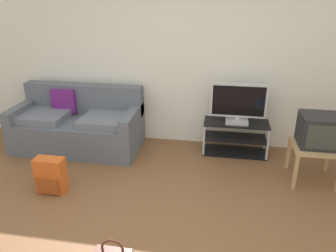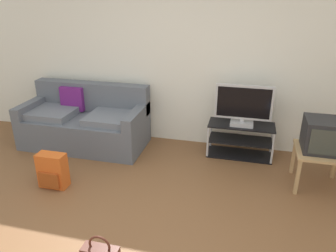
{
  "view_description": "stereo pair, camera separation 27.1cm",
  "coord_description": "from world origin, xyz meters",
  "px_view_note": "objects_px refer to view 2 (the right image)",
  "views": [
    {
      "loc": [
        0.62,
        -2.2,
        2.19
      ],
      "look_at": [
        0.05,
        1.22,
        0.73
      ],
      "focal_mm": 35.05,
      "sensor_mm": 36.0,
      "label": 1
    },
    {
      "loc": [
        0.89,
        -2.14,
        2.19
      ],
      "look_at": [
        0.05,
        1.22,
        0.73
      ],
      "focal_mm": 35.05,
      "sensor_mm": 36.0,
      "label": 2
    }
  ],
  "objects_px": {
    "tv_stand": "(240,140)",
    "flat_tv": "(243,106)",
    "backpack": "(53,171)",
    "couch": "(85,123)",
    "crt_tv": "(323,135)",
    "side_table": "(320,156)"
  },
  "relations": [
    {
      "from": "couch",
      "to": "flat_tv",
      "type": "relative_size",
      "value": 2.38
    },
    {
      "from": "side_table",
      "to": "flat_tv",
      "type": "bearing_deg",
      "value": 148.92
    },
    {
      "from": "backpack",
      "to": "couch",
      "type": "bearing_deg",
      "value": 102.35
    },
    {
      "from": "tv_stand",
      "to": "crt_tv",
      "type": "height_order",
      "value": "crt_tv"
    },
    {
      "from": "flat_tv",
      "to": "side_table",
      "type": "distance_m",
      "value": 1.12
    },
    {
      "from": "tv_stand",
      "to": "couch",
      "type": "bearing_deg",
      "value": -175.63
    },
    {
      "from": "flat_tv",
      "to": "backpack",
      "type": "relative_size",
      "value": 1.78
    },
    {
      "from": "tv_stand",
      "to": "side_table",
      "type": "bearing_deg",
      "value": -32.1
    },
    {
      "from": "backpack",
      "to": "tv_stand",
      "type": "bearing_deg",
      "value": 36.96
    },
    {
      "from": "flat_tv",
      "to": "crt_tv",
      "type": "distance_m",
      "value": 1.06
    },
    {
      "from": "crt_tv",
      "to": "couch",
      "type": "bearing_deg",
      "value": 173.11
    },
    {
      "from": "tv_stand",
      "to": "flat_tv",
      "type": "xyz_separation_m",
      "value": [
        0.0,
        -0.02,
        0.51
      ]
    },
    {
      "from": "couch",
      "to": "tv_stand",
      "type": "xyz_separation_m",
      "value": [
        2.26,
        0.17,
        -0.1
      ]
    },
    {
      "from": "backpack",
      "to": "crt_tv",
      "type": "bearing_deg",
      "value": 19.0
    },
    {
      "from": "flat_tv",
      "to": "backpack",
      "type": "height_order",
      "value": "flat_tv"
    },
    {
      "from": "couch",
      "to": "side_table",
      "type": "relative_size",
      "value": 3.31
    },
    {
      "from": "tv_stand",
      "to": "crt_tv",
      "type": "relative_size",
      "value": 2.09
    },
    {
      "from": "couch",
      "to": "side_table",
      "type": "bearing_deg",
      "value": -7.17
    },
    {
      "from": "flat_tv",
      "to": "crt_tv",
      "type": "relative_size",
      "value": 1.76
    },
    {
      "from": "tv_stand",
      "to": "flat_tv",
      "type": "bearing_deg",
      "value": -90.0
    },
    {
      "from": "side_table",
      "to": "tv_stand",
      "type": "bearing_deg",
      "value": 147.9
    },
    {
      "from": "couch",
      "to": "flat_tv",
      "type": "height_order",
      "value": "flat_tv"
    }
  ]
}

